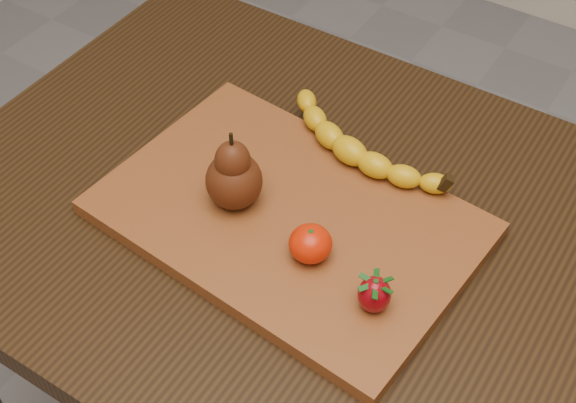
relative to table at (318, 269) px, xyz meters
The scene contains 6 objects.
table is the anchor object (origin of this frame).
cutting_board 0.12m from the table, 141.09° to the right, with size 0.45×0.30×0.02m, color brown.
banana 0.17m from the table, 98.56° to the left, with size 0.22×0.06×0.04m, color #DEAB0A, non-canonical shape.
pear 0.20m from the table, 155.95° to the right, with size 0.07×0.07×0.11m, color #491E0B, non-canonical shape.
mandarin 0.16m from the table, 68.67° to the right, with size 0.05×0.05×0.04m, color red.
strawberry 0.21m from the table, 36.92° to the right, with size 0.04×0.04×0.05m, color maroon, non-canonical shape.
Camera 1 is at (0.33, -0.58, 1.51)m, focal length 50.00 mm.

